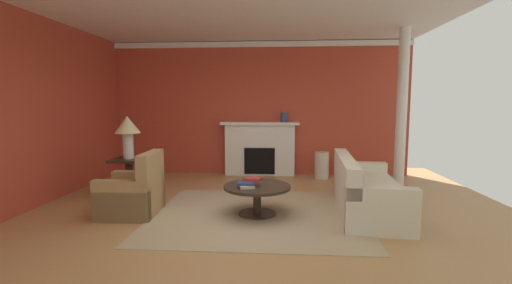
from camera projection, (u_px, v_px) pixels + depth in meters
ground_plane at (235, 220)px, 5.00m from camera, size 8.70×8.70×0.00m
wall_fireplace at (254, 109)px, 8.20m from camera, size 7.13×0.12×3.09m
wall_window at (23, 111)px, 5.36m from camera, size 0.12×7.29×3.09m
ceiling_panel at (237, 1)px, 4.95m from camera, size 7.13×7.29×0.06m
crown_moulding at (253, 44)px, 7.96m from camera, size 7.13×0.08×0.12m
area_rug at (257, 214)px, 5.24m from camera, size 3.09×2.73×0.01m
fireplace at (260, 150)px, 8.09m from camera, size 1.80×0.35×1.24m
sofa at (365, 193)px, 5.34m from camera, size 1.06×2.16×0.85m
armchair_near_window at (133, 195)px, 5.22m from camera, size 0.83×0.83×0.95m
coffee_table at (257, 193)px, 5.20m from camera, size 1.00×1.00×0.45m
side_table at (129, 175)px, 6.17m from camera, size 0.56×0.56×0.70m
table_lamp at (127, 129)px, 6.07m from camera, size 0.44×0.44×0.75m
vase_tall_corner at (322, 165)px, 7.73m from camera, size 0.31×0.31×0.60m
vase_mantel_right at (284, 117)px, 7.92m from camera, size 0.14×0.14×0.23m
book_red_cover at (247, 187)px, 5.04m from camera, size 0.25×0.24×0.04m
book_art_folio at (246, 183)px, 5.08m from camera, size 0.25×0.19×0.04m
book_small_novel at (253, 179)px, 5.16m from camera, size 0.28×0.23×0.05m
column_white at (402, 110)px, 6.71m from camera, size 0.20×0.20×3.09m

